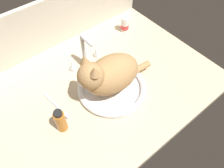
% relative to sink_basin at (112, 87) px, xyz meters
% --- Properties ---
extents(countertop, '(1.16, 0.79, 0.03)m').
position_rel_sink_basin_xyz_m(countertop, '(-0.05, 0.04, -0.03)').
color(countertop, '#CCB793').
rests_on(countertop, ground).
extents(backsplash_wall, '(1.16, 0.02, 0.31)m').
position_rel_sink_basin_xyz_m(backsplash_wall, '(-0.05, 0.45, 0.11)').
color(backsplash_wall, beige).
rests_on(backsplash_wall, ground).
extents(sink_basin, '(0.33, 0.33, 0.03)m').
position_rel_sink_basin_xyz_m(sink_basin, '(0.00, 0.00, 0.00)').
color(sink_basin, white).
rests_on(sink_basin, countertop).
extents(faucet, '(0.19, 0.11, 0.19)m').
position_rel_sink_basin_xyz_m(faucet, '(0.00, 0.22, 0.06)').
color(faucet, silver).
rests_on(faucet, countertop).
extents(cat, '(0.39, 0.19, 0.22)m').
position_rel_sink_basin_xyz_m(cat, '(-0.02, 0.00, 0.11)').
color(cat, tan).
rests_on(cat, sink_basin).
extents(amber_bottle, '(0.04, 0.04, 0.13)m').
position_rel_sink_basin_xyz_m(amber_bottle, '(-0.29, -0.03, 0.05)').
color(amber_bottle, '#B2661E').
rests_on(amber_bottle, countertop).
extents(pill_bottle, '(0.05, 0.05, 0.09)m').
position_rel_sink_basin_xyz_m(pill_bottle, '(0.33, 0.29, 0.03)').
color(pill_bottle, white).
rests_on(pill_bottle, countertop).
extents(toothbrush, '(0.03, 0.19, 0.02)m').
position_rel_sink_basin_xyz_m(toothbrush, '(-0.26, 0.08, -0.01)').
color(toothbrush, silver).
rests_on(toothbrush, countertop).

